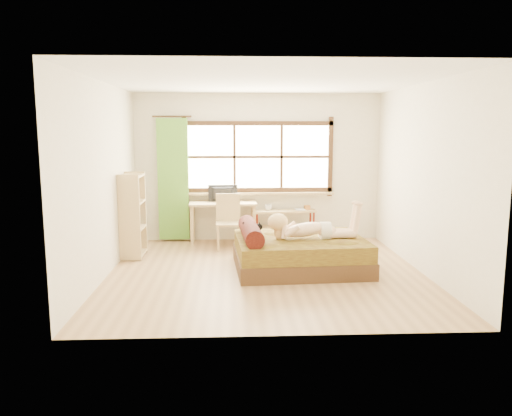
{
  "coord_description": "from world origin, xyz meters",
  "views": [
    {
      "loc": [
        -0.46,
        -6.96,
        2.03
      ],
      "look_at": [
        -0.13,
        0.2,
        0.91
      ],
      "focal_mm": 35.0,
      "sensor_mm": 36.0,
      "label": 1
    }
  ],
  "objects_px": {
    "woman": "(311,219)",
    "chair": "(228,218)",
    "pipe_shelf": "(285,218)",
    "bookshelf": "(133,215)",
    "kitten": "(251,229)",
    "desk": "(223,208)",
    "bed": "(297,252)"
  },
  "relations": [
    {
      "from": "woman",
      "to": "desk",
      "type": "distance_m",
      "value": 2.26
    },
    {
      "from": "kitten",
      "to": "bookshelf",
      "type": "height_order",
      "value": "bookshelf"
    },
    {
      "from": "bed",
      "to": "chair",
      "type": "bearing_deg",
      "value": 122.3
    },
    {
      "from": "bed",
      "to": "kitten",
      "type": "bearing_deg",
      "value": 167.74
    },
    {
      "from": "chair",
      "to": "bookshelf",
      "type": "relative_size",
      "value": 0.7
    },
    {
      "from": "woman",
      "to": "pipe_shelf",
      "type": "xyz_separation_m",
      "value": [
        -0.18,
        1.95,
        -0.33
      ]
    },
    {
      "from": "bed",
      "to": "woman",
      "type": "xyz_separation_m",
      "value": [
        0.2,
        -0.05,
        0.5
      ]
    },
    {
      "from": "kitten",
      "to": "desk",
      "type": "height_order",
      "value": "desk"
    },
    {
      "from": "pipe_shelf",
      "to": "bookshelf",
      "type": "relative_size",
      "value": 0.88
    },
    {
      "from": "chair",
      "to": "desk",
      "type": "bearing_deg",
      "value": 103.27
    },
    {
      "from": "chair",
      "to": "pipe_shelf",
      "type": "distance_m",
      "value": 1.15
    },
    {
      "from": "desk",
      "to": "kitten",
      "type": "bearing_deg",
      "value": -76.75
    },
    {
      "from": "kitten",
      "to": "desk",
      "type": "xyz_separation_m",
      "value": [
        -0.45,
        1.68,
        0.07
      ]
    },
    {
      "from": "chair",
      "to": "bookshelf",
      "type": "xyz_separation_m",
      "value": [
        -1.53,
        -0.56,
        0.16
      ]
    },
    {
      "from": "bed",
      "to": "bookshelf",
      "type": "relative_size",
      "value": 1.46
    },
    {
      "from": "woman",
      "to": "kitten",
      "type": "relative_size",
      "value": 4.67
    },
    {
      "from": "bed",
      "to": "kitten",
      "type": "distance_m",
      "value": 0.76
    },
    {
      "from": "bookshelf",
      "to": "desk",
      "type": "bearing_deg",
      "value": 32.8
    },
    {
      "from": "kitten",
      "to": "pipe_shelf",
      "type": "bearing_deg",
      "value": 65.43
    },
    {
      "from": "desk",
      "to": "pipe_shelf",
      "type": "distance_m",
      "value": 1.17
    },
    {
      "from": "kitten",
      "to": "desk",
      "type": "distance_m",
      "value": 1.74
    },
    {
      "from": "woman",
      "to": "desk",
      "type": "bearing_deg",
      "value": 122.24
    },
    {
      "from": "desk",
      "to": "chair",
      "type": "distance_m",
      "value": 0.4
    },
    {
      "from": "chair",
      "to": "bed",
      "type": "bearing_deg",
      "value": -55.85
    },
    {
      "from": "kitten",
      "to": "pipe_shelf",
      "type": "distance_m",
      "value": 1.93
    },
    {
      "from": "chair",
      "to": "bookshelf",
      "type": "bearing_deg",
      "value": -161.57
    },
    {
      "from": "woman",
      "to": "chair",
      "type": "xyz_separation_m",
      "value": [
        -1.22,
        1.46,
        -0.23
      ]
    },
    {
      "from": "kitten",
      "to": "chair",
      "type": "height_order",
      "value": "chair"
    },
    {
      "from": "chair",
      "to": "kitten",
      "type": "bearing_deg",
      "value": -76.76
    },
    {
      "from": "woman",
      "to": "pipe_shelf",
      "type": "bearing_deg",
      "value": 91.69
    },
    {
      "from": "kitten",
      "to": "desk",
      "type": "bearing_deg",
      "value": 101.4
    },
    {
      "from": "pipe_shelf",
      "to": "bookshelf",
      "type": "distance_m",
      "value": 2.79
    }
  ]
}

